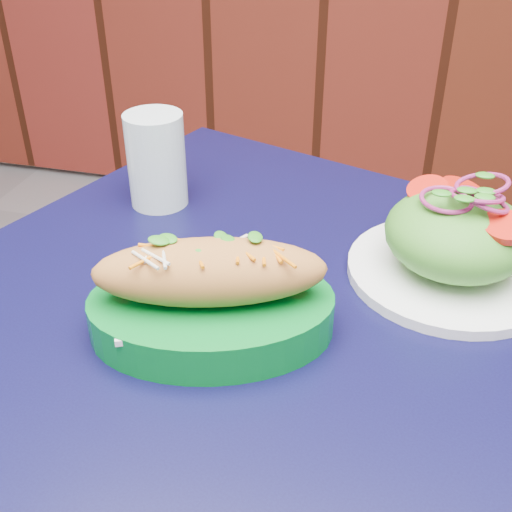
# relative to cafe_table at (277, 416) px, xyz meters

# --- Properties ---
(cafe_table) EXTENTS (1.02, 1.02, 0.75)m
(cafe_table) POSITION_rel_cafe_table_xyz_m (0.00, 0.00, 0.00)
(cafe_table) COLOR black
(cafe_table) RESTS_ON ground
(banh_mi_basket) EXTENTS (0.27, 0.21, 0.11)m
(banh_mi_basket) POSITION_rel_cafe_table_xyz_m (-0.07, 0.01, 0.13)
(banh_mi_basket) COLOR #047123
(banh_mi_basket) RESTS_ON cafe_table
(salad_plate) EXTENTS (0.22, 0.22, 0.11)m
(salad_plate) POSITION_rel_cafe_table_xyz_m (0.15, 0.16, 0.13)
(salad_plate) COLOR white
(salad_plate) RESTS_ON cafe_table
(water_glass) EXTENTS (0.07, 0.07, 0.12)m
(water_glass) POSITION_rel_cafe_table_xyz_m (-0.21, 0.24, 0.15)
(water_glass) COLOR silver
(water_glass) RESTS_ON cafe_table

